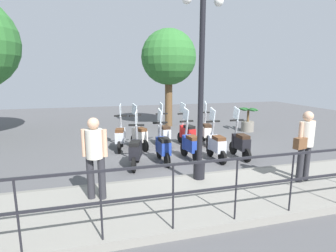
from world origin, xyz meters
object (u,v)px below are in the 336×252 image
object	(u,v)px
pedestrian_with_bag	(305,141)
scooter_near_2	(190,144)
lamp_post_near	(201,94)
scooter_near_1	(216,144)
scooter_far_0	(206,131)
scooter_far_3	(139,135)
scooter_far_2	(164,133)
tree_distant	(169,58)
scooter_near_0	(240,143)
scooter_far_1	(187,132)
scooter_far_4	(120,136)
potted_palm	(248,122)
scooter_near_3	(163,146)
pedestrian_distant	(95,152)
scooter_near_4	(136,150)

from	to	relation	value
pedestrian_with_bag	scooter_near_2	xyz separation A→B (m)	(2.51, 1.76, -0.60)
lamp_post_near	scooter_near_1	bearing A→B (deg)	-37.05
scooter_far_0	scooter_far_3	size ratio (longest dim) A/B	1.00
scooter_far_2	scooter_far_3	distance (m)	0.92
tree_distant	scooter_near_0	distance (m)	6.27
lamp_post_near	scooter_far_1	world-z (taller)	lamp_post_near
scooter_near_1	scooter_far_4	distance (m)	3.24
potted_palm	scooter_near_0	xyz separation A→B (m)	(-3.40, 2.36, 0.04)
tree_distant	scooter_near_3	distance (m)	6.26
pedestrian_distant	scooter_far_4	distance (m)	3.92
tree_distant	scooter_near_0	size ratio (longest dim) A/B	3.03
scooter_near_3	scooter_far_4	distance (m)	1.96
scooter_far_3	scooter_near_4	bearing A→B (deg)	150.38
lamp_post_near	scooter_far_3	bearing A→B (deg)	14.62
scooter_near_4	scooter_near_3	bearing A→B (deg)	-61.93
pedestrian_with_bag	tree_distant	world-z (taller)	tree_distant
lamp_post_near	scooter_near_1	xyz separation A→B (m)	(1.53, -1.15, -1.61)
scooter_far_4	scooter_near_1	bearing A→B (deg)	-114.03
pedestrian_with_bag	scooter_near_1	xyz separation A→B (m)	(2.27, 1.03, -0.60)
pedestrian_distant	scooter_far_4	xyz separation A→B (m)	(3.80, -0.78, -0.60)
scooter_far_2	scooter_far_3	xyz separation A→B (m)	(-0.13, 0.91, 0.00)
scooter_far_0	scooter_far_2	world-z (taller)	same
potted_palm	scooter_near_3	size ratio (longest dim) A/B	0.69
potted_palm	scooter_near_1	world-z (taller)	scooter_near_1
scooter_near_1	scooter_far_0	world-z (taller)	same
scooter_near_4	scooter_far_3	bearing A→B (deg)	3.64
scooter_near_1	scooter_far_1	world-z (taller)	same
scooter_near_1	scooter_far_3	size ratio (longest dim) A/B	1.00
scooter_far_1	scooter_near_3	bearing A→B (deg)	127.96
scooter_near_0	tree_distant	bearing A→B (deg)	8.81
lamp_post_near	scooter_near_4	xyz separation A→B (m)	(1.55, 1.25, -1.61)
scooter_near_3	scooter_near_4	world-z (taller)	same
scooter_near_4	tree_distant	bearing A→B (deg)	-8.25
scooter_near_2	scooter_near_3	xyz separation A→B (m)	(-0.03, 0.85, 0.00)
potted_palm	scooter_far_3	world-z (taller)	scooter_far_3
lamp_post_near	scooter_far_2	world-z (taller)	lamp_post_near
lamp_post_near	scooter_near_1	world-z (taller)	lamp_post_near
scooter_near_0	scooter_far_4	world-z (taller)	same
scooter_far_0	scooter_far_3	distance (m)	2.51
scooter_near_1	scooter_far_2	world-z (taller)	same
pedestrian_distant	scooter_near_3	size ratio (longest dim) A/B	1.03
scooter_far_2	scooter_near_3	bearing A→B (deg)	161.46
scooter_far_3	scooter_near_3	bearing A→B (deg)	177.57
pedestrian_with_bag	scooter_near_1	world-z (taller)	pedestrian_with_bag
potted_palm	scooter_near_2	xyz separation A→B (m)	(-3.17, 3.89, 0.04)
scooter_near_0	scooter_near_1	bearing A→B (deg)	91.91
lamp_post_near	scooter_near_4	size ratio (longest dim) A/B	2.84
scooter_near_3	scooter_far_1	distance (m)	2.05
scooter_near_4	pedestrian_distant	bearing A→B (deg)	167.83
scooter_near_2	scooter_far_2	xyz separation A→B (m)	(1.71, 0.38, 0.00)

